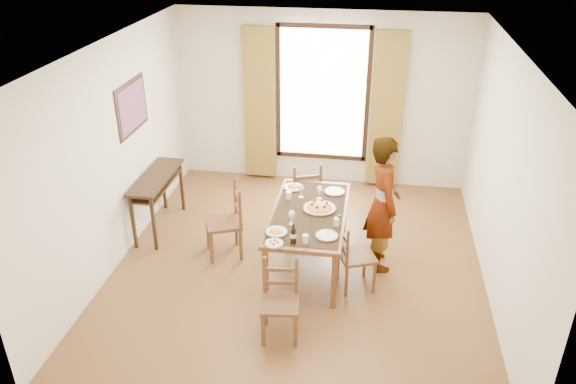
# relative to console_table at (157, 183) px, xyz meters

# --- Properties ---
(ground) EXTENTS (5.00, 5.00, 0.00)m
(ground) POSITION_rel_console_table_xyz_m (2.03, -0.60, -0.68)
(ground) COLOR #55301A
(ground) RESTS_ON ground
(room_shell) EXTENTS (4.60, 5.10, 2.74)m
(room_shell) POSITION_rel_console_table_xyz_m (2.03, -0.47, 0.86)
(room_shell) COLOR silver
(room_shell) RESTS_ON ground
(console_table) EXTENTS (0.38, 1.20, 0.80)m
(console_table) POSITION_rel_console_table_xyz_m (0.00, 0.00, 0.00)
(console_table) COLOR #302010
(console_table) RESTS_ON ground
(dining_table) EXTENTS (0.89, 1.71, 0.76)m
(dining_table) POSITION_rel_console_table_xyz_m (2.14, -0.57, 0.00)
(dining_table) COLOR brown
(dining_table) RESTS_ON ground
(chair_west) EXTENTS (0.56, 0.56, 0.97)m
(chair_west) POSITION_rel_console_table_xyz_m (1.09, -0.49, -0.23)
(chair_west) COLOR brown
(chair_west) RESTS_ON ground
(chair_north) EXTENTS (0.54, 0.54, 0.95)m
(chair_north) POSITION_rel_console_table_xyz_m (1.96, 0.46, -0.24)
(chair_north) COLOR brown
(chair_north) RESTS_ON ground
(chair_south) EXTENTS (0.42, 0.42, 0.86)m
(chair_south) POSITION_rel_console_table_xyz_m (2.02, -1.88, -0.28)
(chair_south) COLOR brown
(chair_south) RESTS_ON ground
(chair_east) EXTENTS (0.51, 0.51, 0.89)m
(chair_east) POSITION_rel_console_table_xyz_m (2.72, -0.94, -0.27)
(chair_east) COLOR brown
(chair_east) RESTS_ON ground
(man) EXTENTS (0.83, 0.73, 1.71)m
(man) POSITION_rel_console_table_xyz_m (3.01, -0.42, 0.17)
(man) COLOR gray
(man) RESTS_ON ground
(plate_sw) EXTENTS (0.27, 0.27, 0.05)m
(plate_sw) POSITION_rel_console_table_xyz_m (1.84, -1.11, 0.10)
(plate_sw) COLOR silver
(plate_sw) RESTS_ON dining_table
(plate_se) EXTENTS (0.27, 0.27, 0.05)m
(plate_se) POSITION_rel_console_table_xyz_m (2.41, -1.10, 0.10)
(plate_se) COLOR silver
(plate_se) RESTS_ON dining_table
(plate_nw) EXTENTS (0.27, 0.27, 0.05)m
(plate_nw) POSITION_rel_console_table_xyz_m (1.86, 0.02, 0.10)
(plate_nw) COLOR silver
(plate_nw) RESTS_ON dining_table
(plate_ne) EXTENTS (0.27, 0.27, 0.05)m
(plate_ne) POSITION_rel_console_table_xyz_m (2.40, -0.02, 0.10)
(plate_ne) COLOR silver
(plate_ne) RESTS_ON dining_table
(pasta_platter) EXTENTS (0.40, 0.40, 0.10)m
(pasta_platter) POSITION_rel_console_table_xyz_m (2.26, -0.50, 0.12)
(pasta_platter) COLOR red
(pasta_platter) RESTS_ON dining_table
(caprese_plate) EXTENTS (0.20, 0.20, 0.04)m
(caprese_plate) POSITION_rel_console_table_xyz_m (1.86, -1.34, 0.09)
(caprese_plate) COLOR silver
(caprese_plate) RESTS_ON dining_table
(wine_glass_a) EXTENTS (0.08, 0.08, 0.18)m
(wine_glass_a) POSITION_rel_console_table_xyz_m (1.98, -0.90, 0.16)
(wine_glass_a) COLOR white
(wine_glass_a) RESTS_ON dining_table
(wine_glass_b) EXTENTS (0.08, 0.08, 0.18)m
(wine_glass_b) POSITION_rel_console_table_xyz_m (2.23, -0.23, 0.16)
(wine_glass_b) COLOR white
(wine_glass_b) RESTS_ON dining_table
(wine_glass_c) EXTENTS (0.08, 0.08, 0.18)m
(wine_glass_c) POSITION_rel_console_table_xyz_m (2.00, -0.23, 0.16)
(wine_glass_c) COLOR white
(wine_glass_c) RESTS_ON dining_table
(tumbler_a) EXTENTS (0.07, 0.07, 0.10)m
(tumbler_a) POSITION_rel_console_table_xyz_m (2.50, -0.85, 0.12)
(tumbler_a) COLOR silver
(tumbler_a) RESTS_ON dining_table
(tumbler_b) EXTENTS (0.07, 0.07, 0.10)m
(tumbler_b) POSITION_rel_console_table_xyz_m (1.85, -0.29, 0.12)
(tumbler_b) COLOR silver
(tumbler_b) RESTS_ON dining_table
(tumbler_c) EXTENTS (0.07, 0.07, 0.10)m
(tumbler_c) POSITION_rel_console_table_xyz_m (2.19, -1.27, 0.12)
(tumbler_c) COLOR silver
(tumbler_c) RESTS_ON dining_table
(wine_bottle) EXTENTS (0.07, 0.07, 0.25)m
(wine_bottle) POSITION_rel_console_table_xyz_m (2.06, -1.29, 0.20)
(wine_bottle) COLOR black
(wine_bottle) RESTS_ON dining_table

